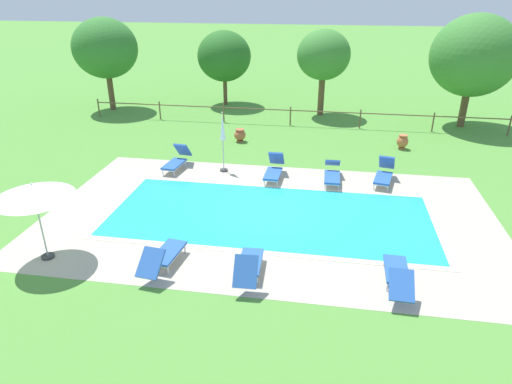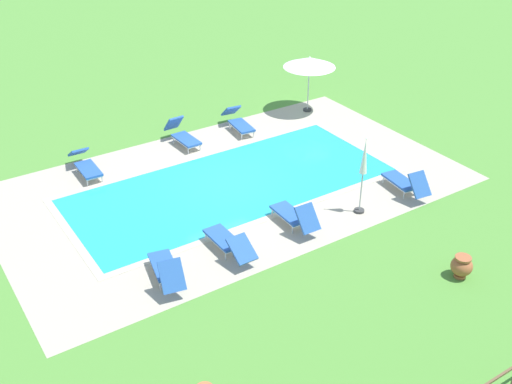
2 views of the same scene
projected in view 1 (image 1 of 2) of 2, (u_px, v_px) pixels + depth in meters
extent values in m
plane|color=#518E38|center=(270.00, 215.00, 15.29)|extent=(160.00, 160.00, 0.00)
cube|color=#B2A893|center=(270.00, 215.00, 15.29)|extent=(15.19, 8.97, 0.01)
cube|color=#23A8C1|center=(270.00, 215.00, 15.29)|extent=(10.76, 4.54, 0.01)
cube|color=#C0B59F|center=(278.00, 187.00, 17.43)|extent=(11.24, 0.24, 0.01)
cube|color=#C0B59F|center=(259.00, 252.00, 13.15)|extent=(11.24, 0.24, 0.01)
cube|color=#C0B59F|center=(438.00, 228.00, 14.49)|extent=(0.24, 4.54, 0.01)
cube|color=#C0B59F|center=(118.00, 203.00, 16.10)|extent=(0.24, 4.54, 0.01)
cube|color=#2856A8|center=(332.00, 177.00, 17.49)|extent=(0.61, 1.30, 0.07)
cube|color=#2856A8|center=(333.00, 163.00, 18.31)|extent=(0.60, 0.76, 0.50)
cube|color=silver|center=(332.00, 178.00, 17.52)|extent=(0.58, 1.28, 0.04)
cylinder|color=silver|center=(339.00, 187.00, 17.04)|extent=(0.04, 0.04, 0.28)
cylinder|color=silver|center=(325.00, 187.00, 17.11)|extent=(0.04, 0.04, 0.28)
cylinder|color=silver|center=(338.00, 176.00, 18.03)|extent=(0.04, 0.04, 0.28)
cylinder|color=silver|center=(325.00, 176.00, 18.10)|extent=(0.04, 0.04, 0.28)
cube|color=#2856A8|center=(168.00, 252.00, 12.60)|extent=(0.75, 1.36, 0.07)
cube|color=#2856A8|center=(150.00, 263.00, 11.64)|extent=(0.68, 0.76, 0.59)
cube|color=silver|center=(168.00, 254.00, 12.62)|extent=(0.72, 1.33, 0.04)
cylinder|color=silver|center=(169.00, 246.00, 13.22)|extent=(0.04, 0.04, 0.28)
cylinder|color=silver|center=(185.00, 249.00, 13.09)|extent=(0.04, 0.04, 0.28)
cylinder|color=silver|center=(151.00, 267.00, 12.26)|extent=(0.04, 0.04, 0.28)
cylinder|color=silver|center=(168.00, 270.00, 12.13)|extent=(0.04, 0.04, 0.28)
cube|color=#2856A8|center=(273.00, 174.00, 17.82)|extent=(0.63, 1.32, 0.07)
cube|color=#2856A8|center=(276.00, 158.00, 18.50)|extent=(0.62, 0.61, 0.69)
cube|color=silver|center=(273.00, 175.00, 17.84)|extent=(0.60, 1.29, 0.04)
cylinder|color=silver|center=(277.00, 184.00, 17.36)|extent=(0.04, 0.04, 0.28)
cylinder|color=silver|center=(264.00, 183.00, 17.44)|extent=(0.04, 0.04, 0.28)
cylinder|color=silver|center=(281.00, 173.00, 18.34)|extent=(0.04, 0.04, 0.28)
cylinder|color=silver|center=(269.00, 172.00, 18.43)|extent=(0.04, 0.04, 0.28)
cube|color=#2856A8|center=(250.00, 262.00, 12.17)|extent=(0.65, 1.32, 0.07)
cube|color=#2856A8|center=(245.00, 272.00, 11.20)|extent=(0.62, 0.63, 0.68)
cube|color=silver|center=(250.00, 263.00, 12.19)|extent=(0.62, 1.30, 0.04)
cylinder|color=silver|center=(244.00, 255.00, 12.77)|extent=(0.04, 0.04, 0.28)
cylinder|color=silver|center=(262.00, 257.00, 12.71)|extent=(0.04, 0.04, 0.28)
cylinder|color=silver|center=(238.00, 278.00, 11.77)|extent=(0.04, 0.04, 0.28)
cylinder|color=silver|center=(257.00, 280.00, 11.72)|extent=(0.04, 0.04, 0.28)
cube|color=#2856A8|center=(174.00, 164.00, 18.78)|extent=(0.75, 1.36, 0.07)
cube|color=#2856A8|center=(183.00, 150.00, 19.44)|extent=(0.67, 0.66, 0.69)
cube|color=silver|center=(174.00, 165.00, 18.80)|extent=(0.72, 1.33, 0.04)
cylinder|color=silver|center=(174.00, 173.00, 18.30)|extent=(0.04, 0.04, 0.28)
cylinder|color=silver|center=(163.00, 172.00, 18.43)|extent=(0.04, 0.04, 0.28)
cylinder|color=silver|center=(185.00, 164.00, 19.27)|extent=(0.04, 0.04, 0.28)
cylinder|color=silver|center=(175.00, 163.00, 19.39)|extent=(0.04, 0.04, 0.28)
cube|color=#2856A8|center=(396.00, 269.00, 11.84)|extent=(0.63, 1.31, 0.07)
cube|color=#2856A8|center=(402.00, 285.00, 10.85)|extent=(0.62, 0.76, 0.51)
cube|color=silver|center=(396.00, 271.00, 11.86)|extent=(0.60, 1.29, 0.04)
cylinder|color=silver|center=(384.00, 262.00, 12.45)|extent=(0.04, 0.04, 0.28)
cylinder|color=silver|center=(403.00, 264.00, 12.36)|extent=(0.04, 0.04, 0.28)
cylinder|color=silver|center=(387.00, 286.00, 11.46)|extent=(0.04, 0.04, 0.28)
cylinder|color=silver|center=(408.00, 289.00, 11.38)|extent=(0.04, 0.04, 0.28)
cube|color=#2856A8|center=(383.00, 178.00, 17.43)|extent=(0.86, 1.40, 0.07)
cube|color=#2856A8|center=(387.00, 162.00, 18.07)|extent=(0.71, 0.70, 0.69)
cube|color=silver|center=(383.00, 179.00, 17.45)|extent=(0.82, 1.36, 0.04)
cylinder|color=silver|center=(388.00, 188.00, 16.95)|extent=(0.04, 0.04, 0.28)
cylinder|color=silver|center=(374.00, 186.00, 17.12)|extent=(0.04, 0.04, 0.28)
cylinder|color=silver|center=(391.00, 178.00, 17.88)|extent=(0.04, 0.04, 0.28)
cylinder|color=silver|center=(378.00, 176.00, 18.05)|extent=(0.04, 0.04, 0.28)
cylinder|color=#383838|center=(48.00, 256.00, 12.90)|extent=(0.36, 0.36, 0.08)
cylinder|color=#B2B5B7|center=(40.00, 223.00, 12.44)|extent=(0.04, 0.04, 2.30)
cone|color=white|center=(33.00, 191.00, 12.03)|extent=(2.14, 2.14, 0.40)
sphere|color=white|center=(31.00, 184.00, 11.94)|extent=(0.06, 0.06, 0.06)
cylinder|color=#383838|center=(224.00, 170.00, 18.90)|extent=(0.32, 0.32, 0.08)
cylinder|color=#B2B5B7|center=(223.00, 155.00, 18.62)|extent=(0.04, 0.04, 1.39)
cone|color=white|center=(222.00, 126.00, 18.10)|extent=(0.22, 0.22, 1.11)
sphere|color=white|center=(222.00, 112.00, 17.85)|extent=(0.05, 0.05, 0.05)
cylinder|color=#B7663D|center=(402.00, 148.00, 21.44)|extent=(0.30, 0.30, 0.08)
ellipsoid|color=#B7663D|center=(402.00, 141.00, 21.30)|extent=(0.54, 0.54, 0.58)
cylinder|color=#B7663D|center=(403.00, 136.00, 21.18)|extent=(0.40, 0.40, 0.06)
cylinder|color=#A85B38|center=(240.00, 141.00, 22.42)|extent=(0.32, 0.32, 0.08)
ellipsoid|color=#A85B38|center=(240.00, 135.00, 22.29)|extent=(0.58, 0.58, 0.53)
cylinder|color=#A85B38|center=(240.00, 130.00, 22.18)|extent=(0.43, 0.43, 0.06)
cylinder|color=brown|center=(99.00, 108.00, 26.49)|extent=(0.08, 0.08, 1.05)
cylinder|color=brown|center=(160.00, 110.00, 25.94)|extent=(0.08, 0.08, 1.05)
cylinder|color=brown|center=(224.00, 113.00, 25.38)|extent=(0.08, 0.08, 1.05)
cylinder|color=brown|center=(290.00, 116.00, 24.83)|extent=(0.08, 0.08, 1.05)
cylinder|color=brown|center=(360.00, 119.00, 24.27)|extent=(0.08, 0.08, 1.05)
cylinder|color=brown|center=(433.00, 122.00, 23.72)|extent=(0.08, 0.08, 1.05)
cylinder|color=brown|center=(510.00, 125.00, 23.16)|extent=(0.08, 0.08, 1.05)
cube|color=brown|center=(291.00, 110.00, 24.69)|extent=(22.75, 0.05, 0.05)
cylinder|color=brown|center=(225.00, 90.00, 29.03)|extent=(0.25, 0.25, 1.89)
ellipsoid|color=#286623|center=(224.00, 56.00, 28.14)|extent=(3.36, 3.36, 3.11)
cylinder|color=brown|center=(464.00, 107.00, 24.41)|extent=(0.39, 0.39, 2.21)
ellipsoid|color=#3D7F33|center=(474.00, 56.00, 23.28)|extent=(4.44, 4.44, 4.19)
cylinder|color=brown|center=(321.00, 95.00, 26.57)|extent=(0.36, 0.36, 2.43)
ellipsoid|color=#3D7F33|center=(324.00, 55.00, 25.61)|extent=(3.05, 3.05, 2.83)
cylinder|color=brown|center=(111.00, 90.00, 27.74)|extent=(0.35, 0.35, 2.38)
ellipsoid|color=#33752D|center=(105.00, 48.00, 26.68)|extent=(3.82, 3.82, 3.52)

